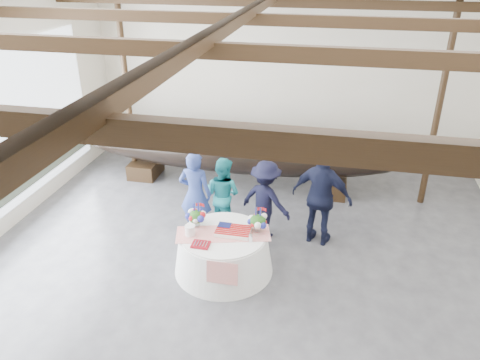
# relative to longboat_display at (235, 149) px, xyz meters

# --- Properties ---
(floor) EXTENTS (10.00, 12.00, 0.01)m
(floor) POSITION_rel_longboat_display_xyz_m (0.88, -4.09, -0.93)
(floor) COLOR #3D3D42
(floor) RESTS_ON ground
(wall_back) EXTENTS (10.00, 0.02, 4.50)m
(wall_back) POSITION_rel_longboat_display_xyz_m (0.88, 1.91, 1.32)
(wall_back) COLOR silver
(wall_back) RESTS_ON ground
(ceiling) EXTENTS (10.00, 12.00, 0.01)m
(ceiling) POSITION_rel_longboat_display_xyz_m (0.88, -4.09, 3.57)
(ceiling) COLOR white
(ceiling) RESTS_ON wall_back
(pavilion_structure) EXTENTS (9.80, 11.76, 4.50)m
(pavilion_structure) POSITION_rel_longboat_display_xyz_m (0.88, -3.36, 3.07)
(pavilion_structure) COLOR black
(pavilion_structure) RESTS_ON ground
(longboat_display) EXTENTS (7.80, 1.56, 1.46)m
(longboat_display) POSITION_rel_longboat_display_xyz_m (0.00, 0.00, 0.00)
(longboat_display) COLOR black
(longboat_display) RESTS_ON ground
(banquet_table) EXTENTS (1.77, 1.77, 0.76)m
(banquet_table) POSITION_rel_longboat_display_xyz_m (0.56, -3.40, -0.55)
(banquet_table) COLOR white
(banquet_table) RESTS_ON ground
(tabletop_items) EXTENTS (1.72, 1.02, 0.40)m
(tabletop_items) POSITION_rel_longboat_display_xyz_m (0.53, -3.27, -0.02)
(tabletop_items) COLOR red
(tabletop_items) RESTS_ON banquet_table
(guest_woman_blue) EXTENTS (0.67, 0.45, 1.80)m
(guest_woman_blue) POSITION_rel_longboat_display_xyz_m (-0.27, -2.34, -0.03)
(guest_woman_blue) COLOR navy
(guest_woman_blue) RESTS_ON ground
(guest_woman_teal) EXTENTS (0.93, 0.83, 1.58)m
(guest_woman_teal) POSITION_rel_longboat_display_xyz_m (0.21, -2.02, -0.14)
(guest_woman_teal) COLOR teal
(guest_woman_teal) RESTS_ON ground
(guest_man_left) EXTENTS (1.20, 0.95, 1.63)m
(guest_man_left) POSITION_rel_longboat_display_xyz_m (1.10, -2.13, -0.12)
(guest_man_left) COLOR black
(guest_man_left) RESTS_ON ground
(guest_man_right) EXTENTS (1.27, 0.79, 2.01)m
(guest_man_right) POSITION_rel_longboat_display_xyz_m (2.17, -2.12, 0.07)
(guest_man_right) COLOR black
(guest_man_right) RESTS_ON ground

